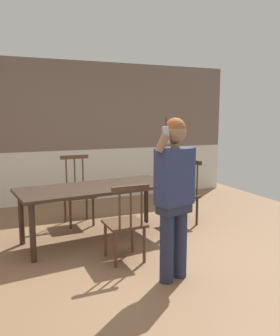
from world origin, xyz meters
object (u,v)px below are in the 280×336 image
chair_near_window (184,194)px  chair_at_table_head (78,193)px  dining_table (98,192)px  chair_by_doorway (126,223)px  person_figure (175,190)px

chair_near_window → chair_at_table_head: 1.64m
dining_table → chair_at_table_head: bearing=96.5°
chair_near_window → chair_by_doorway: chair_near_window is taller
chair_by_doorway → chair_at_table_head: 1.62m
chair_by_doorway → dining_table: bearing=95.5°
chair_near_window → chair_by_doorway: 1.65m
dining_table → person_figure: (0.39, -1.42, 0.28)m
chair_near_window → person_figure: size_ratio=0.60×
chair_near_window → chair_by_doorway: (-1.33, -0.97, -0.02)m
person_figure → chair_at_table_head: bearing=-92.8°
dining_table → person_figure: bearing=-74.8°
chair_by_doorway → chair_at_table_head: size_ratio=0.87×
chair_near_window → chair_at_table_head: size_ratio=0.94×
chair_at_table_head → chair_by_doorway: bearing=94.6°
dining_table → chair_near_window: 1.44m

